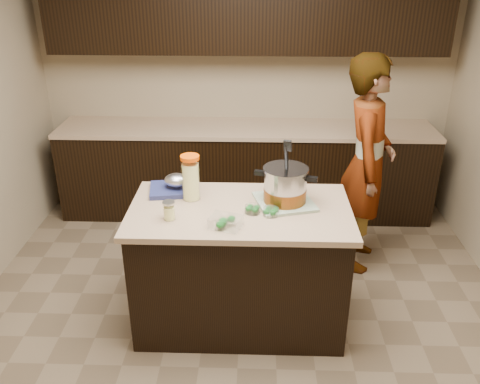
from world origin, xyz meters
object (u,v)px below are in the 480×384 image
object	(u,v)px
stock_pot	(285,187)
island	(240,266)
lemonade_pitcher	(191,179)
person	(366,165)

from	to	relation	value
stock_pot	island	bearing A→B (deg)	-148.58
lemonade_pitcher	person	bearing A→B (deg)	27.22
lemonade_pitcher	person	xyz separation A→B (m)	(1.32, 0.68, -0.16)
island	stock_pot	world-z (taller)	stock_pot
lemonade_pitcher	person	distance (m)	1.49
island	person	xyz separation A→B (m)	(0.98, 0.81, 0.43)
stock_pot	person	world-z (taller)	person
stock_pot	person	distance (m)	1.01
stock_pot	lemonade_pitcher	bearing A→B (deg)	-169.64
island	lemonade_pitcher	distance (m)	0.69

